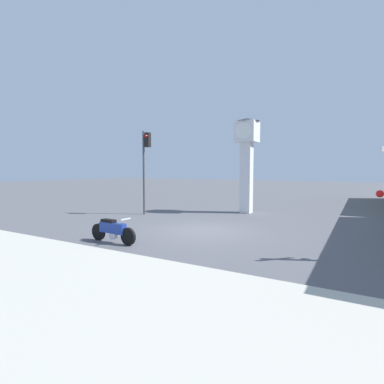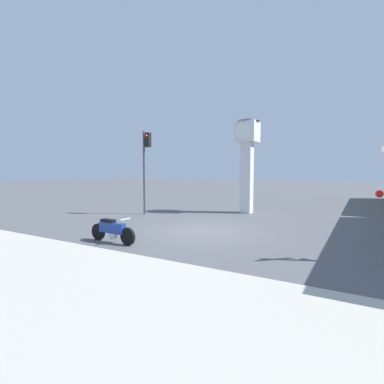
{
  "view_description": "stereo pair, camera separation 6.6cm",
  "coord_description": "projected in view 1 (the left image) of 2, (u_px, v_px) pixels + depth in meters",
  "views": [
    {
      "loc": [
        5.66,
        -10.85,
        2.53
      ],
      "look_at": [
        -1.08,
        0.96,
        1.51
      ],
      "focal_mm": 28.0,
      "sensor_mm": 36.0,
      "label": 1
    },
    {
      "loc": [
        5.72,
        -10.82,
        2.53
      ],
      "look_at": [
        -1.08,
        0.96,
        1.51
      ],
      "focal_mm": 28.0,
      "sensor_mm": 36.0,
      "label": 2
    }
  ],
  "objects": [
    {
      "name": "traffic_light",
      "position": [
        146.0,
        158.0,
        16.73
      ],
      "size": [
        0.5,
        0.35,
        4.68
      ],
      "color": "#47474C",
      "rests_on": "ground_plane"
    },
    {
      "name": "ground_plane",
      "position": [
        203.0,
        231.0,
        12.39
      ],
      "size": [
        120.0,
        120.0,
        0.0
      ],
      "primitive_type": "plane",
      "color": "#56565B"
    },
    {
      "name": "clock_tower",
      "position": [
        247.0,
        151.0,
        17.36
      ],
      "size": [
        1.42,
        1.42,
        5.51
      ],
      "color": "white",
      "rests_on": "ground_plane"
    },
    {
      "name": "sidewalk_strip",
      "position": [
        35.0,
        293.0,
        6.04
      ],
      "size": [
        36.0,
        6.0,
        0.1
      ],
      "color": "#BCB7A8",
      "rests_on": "ground_plane"
    },
    {
      "name": "motorcycle",
      "position": [
        113.0,
        230.0,
        10.37
      ],
      "size": [
        2.04,
        0.44,
        0.9
      ],
      "rotation": [
        0.0,
        0.0,
        -0.03
      ],
      "color": "black",
      "rests_on": "ground_plane"
    }
  ]
}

